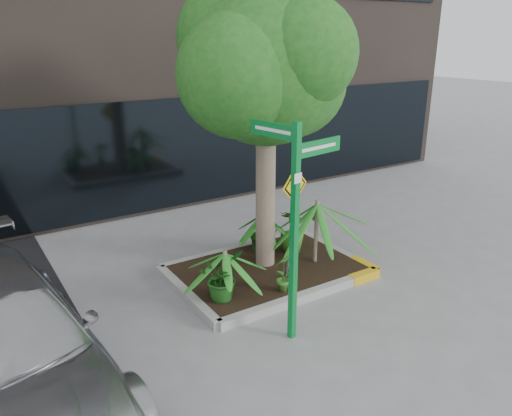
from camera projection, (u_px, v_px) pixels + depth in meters
ground at (268, 284)px, 8.62m from camera, size 80.00×80.00×0.00m
planter at (270, 270)px, 8.93m from camera, size 3.35×2.36×0.15m
tree at (266, 66)px, 7.95m from camera, size 3.29×2.92×4.94m
palm_front at (317, 204)px, 8.79m from camera, size 1.33×1.33×1.48m
palm_left at (225, 254)px, 7.77m from camera, size 0.84×0.84×0.94m
palm_back at (263, 214)px, 9.56m from camera, size 0.81×0.81×0.90m
shrub_a at (221, 276)px, 7.74m from camera, size 0.95×0.95×0.76m
shrub_b at (292, 231)px, 9.45m from camera, size 0.65×0.65×0.83m
shrub_c at (283, 271)px, 7.99m from camera, size 0.47×0.47×0.68m
shrub_d at (261, 232)px, 9.47m from camera, size 0.58×0.58×0.75m
street_sign_post at (295, 209)px, 6.58m from camera, size 0.99×0.90×3.08m
cattle_sign at (294, 205)px, 8.03m from camera, size 0.59×0.29×1.96m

